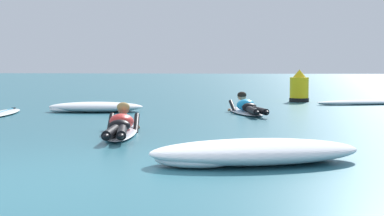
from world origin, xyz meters
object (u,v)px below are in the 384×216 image
object	(u,v)px
channel_marker_buoy	(299,89)
surfer_near	(121,126)
surfer_far	(247,108)
drifting_surfboard	(3,113)

from	to	relation	value
channel_marker_buoy	surfer_near	bearing A→B (deg)	-111.28
channel_marker_buoy	surfer_far	bearing A→B (deg)	-108.00
surfer_near	drifting_surfboard	bearing A→B (deg)	137.97
drifting_surfboard	channel_marker_buoy	size ratio (longest dim) A/B	2.36
surfer_near	channel_marker_buoy	world-z (taller)	channel_marker_buoy
surfer_far	drifting_surfboard	distance (m)	5.61
surfer_far	drifting_surfboard	bearing A→B (deg)	-171.22
drifting_surfboard	channel_marker_buoy	distance (m)	8.80
surfer_near	channel_marker_buoy	bearing A→B (deg)	68.72
surfer_far	drifting_surfboard	world-z (taller)	surfer_far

